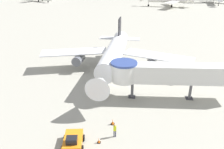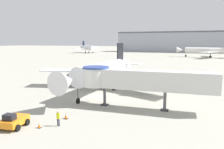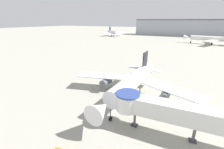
{
  "view_description": "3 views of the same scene",
  "coord_description": "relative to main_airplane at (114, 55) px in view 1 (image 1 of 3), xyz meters",
  "views": [
    {
      "loc": [
        4.51,
        -36.1,
        17.93
      ],
      "look_at": [
        0.58,
        -2.68,
        2.75
      ],
      "focal_mm": 35.0,
      "sensor_mm": 36.0,
      "label": 1
    },
    {
      "loc": [
        17.13,
        -35.64,
        9.91
      ],
      "look_at": [
        2.03,
        3.55,
        3.52
      ],
      "focal_mm": 35.0,
      "sensor_mm": 36.0,
      "label": 2
    },
    {
      "loc": [
        10.62,
        -26.22,
        17.41
      ],
      "look_at": [
        -5.09,
        4.15,
        5.03
      ],
      "focal_mm": 24.0,
      "sensor_mm": 36.0,
      "label": 3
    }
  ],
  "objects": [
    {
      "name": "background_jet_teal_tail",
      "position": [
        23.09,
        109.37,
        0.32
      ],
      "size": [
        33.64,
        33.61,
        9.9
      ],
      "rotation": [
        0.0,
        0.0,
        -1.72
      ],
      "color": "white",
      "rests_on": "ground_plane"
    },
    {
      "name": "ground_crew_marshaller",
      "position": [
        2.22,
        -18.71,
        -2.97
      ],
      "size": [
        0.37,
        0.24,
        1.84
      ],
      "rotation": [
        0.0,
        0.0,
        3.23
      ],
      "color": "#1E2338",
      "rests_on": "ground_plane"
    },
    {
      "name": "main_airplane",
      "position": [
        0.0,
        0.0,
        0.0
      ],
      "size": [
        31.3,
        26.9,
        9.53
      ],
      "rotation": [
        0.0,
        0.0,
        -0.04
      ],
      "color": "silver",
      "rests_on": "ground_plane"
    },
    {
      "name": "traffic_cone_near_nose",
      "position": [
        1.69,
        -16.31,
        -3.64
      ],
      "size": [
        0.5,
        0.5,
        0.81
      ],
      "color": "black",
      "rests_on": "ground_plane"
    },
    {
      "name": "pushback_tug_orange",
      "position": [
        -2.34,
        -20.95,
        -3.23
      ],
      "size": [
        2.8,
        3.58,
        1.83
      ],
      "rotation": [
        0.0,
        0.0,
        0.16
      ],
      "color": "orange",
      "rests_on": "ground_plane"
    },
    {
      "name": "jet_bridge",
      "position": [
        8.99,
        -8.5,
        0.34
      ],
      "size": [
        19.74,
        4.51,
        6.06
      ],
      "rotation": [
        0.0,
        0.0,
        0.07
      ],
      "color": "silver",
      "rests_on": "ground_plane"
    },
    {
      "name": "traffic_cone_apron_front",
      "position": [
        0.47,
        -20.01,
        -3.71
      ],
      "size": [
        0.41,
        0.41,
        0.69
      ],
      "color": "black",
      "rests_on": "ground_plane"
    },
    {
      "name": "ground_plane",
      "position": [
        -0.15,
        -3.75,
        -4.04
      ],
      "size": [
        800.0,
        800.0,
        0.0
      ],
      "primitive_type": "plane",
      "color": "#9E9B8E"
    }
  ]
}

